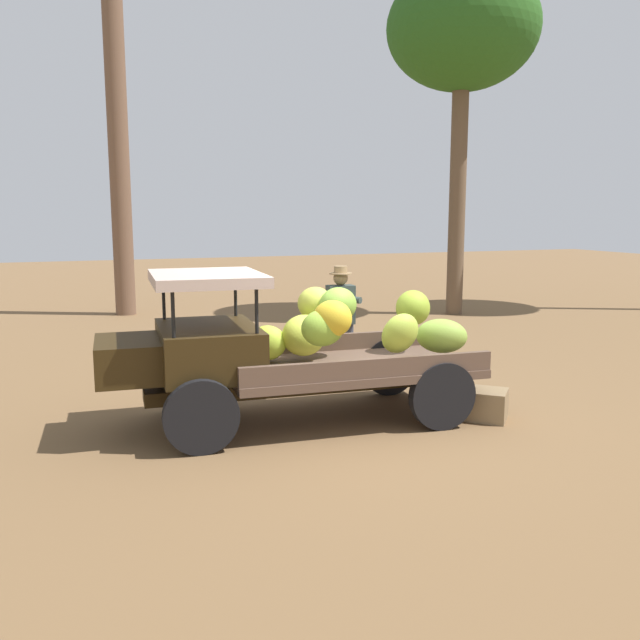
# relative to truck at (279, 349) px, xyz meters

# --- Properties ---
(ground_plane) EXTENTS (60.00, 60.00, 0.00)m
(ground_plane) POSITION_rel_truck_xyz_m (-0.71, 0.04, -0.91)
(ground_plane) COLOR brown
(truck) EXTENTS (4.54, 1.99, 1.84)m
(truck) POSITION_rel_truck_xyz_m (0.00, 0.00, 0.00)
(truck) COLOR #30220D
(truck) RESTS_ON ground
(farmer) EXTENTS (0.53, 0.47, 1.74)m
(farmer) POSITION_rel_truck_xyz_m (-1.48, -1.67, 0.08)
(farmer) COLOR #3B3D48
(farmer) RESTS_ON ground
(wooden_crate) EXTENTS (0.73, 0.73, 0.37)m
(wooden_crate) POSITION_rel_truck_xyz_m (-2.39, 0.74, -0.73)
(wooden_crate) COLOR olive
(wooden_crate) RESTS_ON ground
(forest_tree_4) EXTENTS (3.59, 3.59, 8.24)m
(forest_tree_4) POSITION_rel_truck_xyz_m (-6.75, -6.92, 5.79)
(forest_tree_4) COLOR brown
(forest_tree_4) RESTS_ON ground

